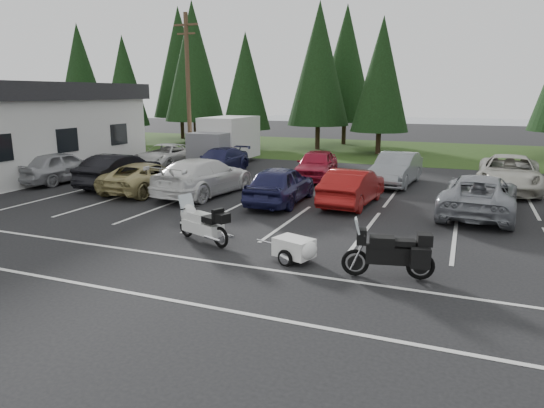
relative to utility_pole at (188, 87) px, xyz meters
The scene contains 29 objects.
ground 16.31m from the utility_pole, 50.19° to the right, with size 120.00×120.00×0.00m, color black.
grass_strip 16.31m from the utility_pole, 50.19° to the left, with size 80.00×16.00×0.01m, color #1D3611.
lake_water 45.47m from the utility_pole, 71.97° to the left, with size 70.00×50.00×0.02m, color slate.
utility_pole is the anchor object (origin of this frame).
box_truck 3.85m from the utility_pole, 14.04° to the left, with size 2.40×5.60×2.90m, color silver, non-canonical shape.
stall_markings 14.90m from the utility_pole, 45.00° to the right, with size 32.00×16.00×0.01m, color silver.
conifer_0 20.90m from the utility_pole, 149.74° to the left, with size 4.58×4.58×10.66m.
conifer_1 15.14m from the utility_pole, 142.52° to the left, with size 3.96×3.96×9.22m.
conifer_2 12.56m from the utility_pole, 119.05° to the left, with size 5.10×5.10×11.89m.
conifer_3 9.43m from the utility_pole, 93.04° to the left, with size 3.87×3.87×9.02m.
conifer_4 12.13m from the utility_pole, 65.36° to the left, with size 4.80×4.80×11.17m.
conifer_5 13.89m from the utility_pole, 43.83° to the left, with size 4.14×4.14×9.63m.
conifer_back_a 18.20m from the utility_pole, 123.69° to the left, with size 5.28×5.28×12.30m.
conifer_back_b 16.75m from the utility_pole, 68.84° to the left, with size 4.97×4.97×11.58m.
car_near_0 9.21m from the utility_pole, 108.76° to the right, with size 1.85×4.60×1.57m, color #A6A7AB.
car_near_1 8.69m from the utility_pole, 84.17° to the right, with size 1.65×4.72×1.56m, color black.
car_near_2 9.63m from the utility_pole, 71.57° to the right, with size 2.21×4.79×1.33m, color tan.
car_near_3 10.41m from the utility_pole, 55.30° to the right, with size 2.25×5.54×1.61m, color white.
car_near_4 12.99m from the utility_pole, 42.01° to the right, with size 1.83×4.54×1.55m, color #1D1E48.
car_near_5 14.63m from the utility_pole, 32.02° to the right, with size 1.53×4.40×1.45m, color maroon.
car_near_6 18.58m from the utility_pole, 24.04° to the right, with size 2.46×5.34×1.48m, color gray.
car_far_0 4.39m from the utility_pole, 116.44° to the right, with size 2.28×4.95×1.37m, color silver.
car_far_1 5.75m from the utility_pole, 36.31° to the right, with size 1.91×4.69×1.36m, color #1D1E49.
car_far_2 10.01m from the utility_pole, 14.75° to the right, with size 1.78×4.43×1.51m, color maroon.
car_far_3 13.73m from the utility_pole, 10.60° to the right, with size 1.64×4.71×1.55m, color gray.
car_far_4 18.43m from the utility_pole, ahead, with size 2.64×5.73×1.59m, color #B4B2A5.
touring_motorcycle 17.13m from the utility_pole, 57.61° to the right, with size 2.47×0.76×1.37m, color silver, non-canonical shape.
cargo_trailer 19.49m from the utility_pole, 50.74° to the right, with size 1.43×0.80×0.66m, color white, non-canonical shape.
adventure_motorcycle 21.17m from the utility_pole, 45.88° to the right, with size 2.43×0.84×1.48m, color black, non-canonical shape.
Camera 1 is at (6.00, -14.17, 4.34)m, focal length 32.00 mm.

